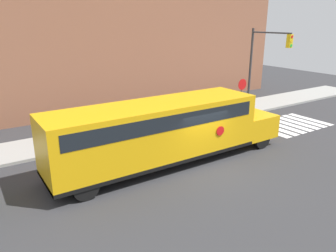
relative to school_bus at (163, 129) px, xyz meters
name	(u,v)px	position (x,y,z in m)	size (l,w,h in m)	color
ground_plane	(205,167)	(1.43, -1.32, -1.71)	(60.00, 60.00, 0.00)	#333335
sidewalk_strip	(138,128)	(1.43, 5.18, -1.63)	(44.00, 3.00, 0.15)	#9E9E99
building_backdrop	(93,36)	(1.43, 11.68, 3.58)	(32.00, 4.00, 10.56)	#935B42
crosswalk_stripes	(290,124)	(10.05, 0.68, -1.70)	(4.70, 3.20, 0.01)	white
school_bus	(163,129)	(0.00, 0.00, 0.00)	(11.75, 2.57, 2.96)	#EAA80F
stop_sign	(242,91)	(8.93, 4.00, 0.02)	(0.75, 0.10, 2.57)	#38383A
traffic_light	(262,60)	(9.97, 3.35, 2.15)	(0.28, 3.23, 5.86)	#38383A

